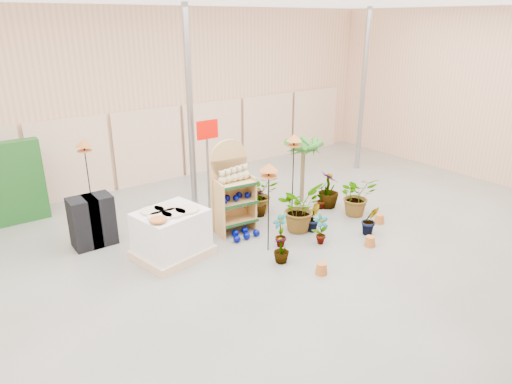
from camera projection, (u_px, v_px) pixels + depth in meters
room at (262, 140)px, 7.89m from camera, size 15.20×12.10×4.70m
display_shelf at (231, 190)px, 9.34m from camera, size 0.87×0.60×1.94m
teddy_bears at (235, 175)px, 9.17m from camera, size 0.72×0.20×0.32m
gazing_balls_shelf at (235, 198)px, 9.30m from camera, size 0.71×0.24×0.14m
gazing_balls_floor at (244, 234)px, 9.27m from camera, size 0.63×0.39×0.15m
pallet_stack at (171, 234)px, 8.41m from camera, size 1.47×1.31×0.95m
charcoal_planters at (92, 221)px, 8.85m from camera, size 0.80×0.50×1.00m
offer_sign at (208, 149)px, 9.74m from camera, size 0.50×0.08×2.20m
bird_table_front at (269, 170)px, 8.24m from camera, size 0.34×0.34×1.75m
bird_table_right at (294, 141)px, 9.65m from camera, size 0.34×0.34×1.90m
bird_table_back at (84, 146)px, 9.54m from camera, size 0.34×0.34×1.82m
palm at (304, 145)px, 10.70m from camera, size 0.70×0.70×1.65m
potted_plant_0 at (280, 230)px, 8.84m from camera, size 0.34×0.42×0.69m
potted_plant_1 at (313, 217)px, 9.51m from camera, size 0.42×0.41×0.60m
potted_plant_2 at (299, 207)px, 9.47m from camera, size 1.11×1.03×1.02m
potted_plant_3 at (329, 190)px, 10.67m from camera, size 0.59×0.59×0.88m
potted_plant_4 at (321, 195)px, 10.62m from camera, size 0.41×0.34×0.67m
potted_plant_5 at (250, 211)px, 9.81m from camera, size 0.44×0.42×0.62m
potted_plant_6 at (260, 194)px, 10.37m from camera, size 1.02×0.96×0.91m
potted_plant_7 at (282, 249)px, 8.27m from camera, size 0.36×0.36×0.52m
potted_plant_8 at (321, 229)px, 8.94m from camera, size 0.36×0.28×0.62m
potted_plant_9 at (370, 220)px, 9.34m from camera, size 0.44×0.41×0.64m
potted_plant_10 at (357, 196)px, 10.25m from camera, size 1.03×0.97×0.92m
potted_plant_11 at (259, 202)px, 10.23m from camera, size 0.51×0.51×0.66m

